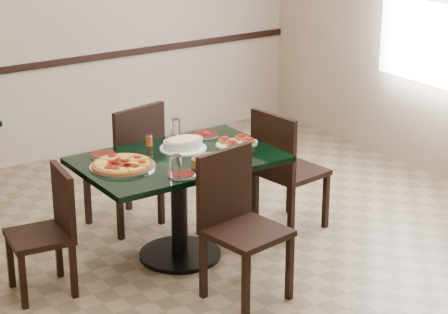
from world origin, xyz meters
TOP-DOWN VIEW (x-y plane):
  - floor at (0.00, 0.00)m, footprint 5.50×5.50m
  - room_shell at (1.02, 1.73)m, footprint 5.50×5.50m
  - main_table at (-0.21, 0.31)m, footprint 1.36×0.87m
  - chair_far at (-0.25, 0.95)m, footprint 0.54×0.54m
  - chair_near at (-0.18, -0.35)m, footprint 0.51×0.51m
  - chair_right at (0.67, 0.27)m, footprint 0.49×0.49m
  - chair_left at (-1.15, 0.35)m, footprint 0.43×0.43m
  - pepperoni_pizza at (-0.62, 0.35)m, footprint 0.44×0.44m
  - lasagna_casserole at (-0.10, 0.43)m, footprint 0.33×0.33m
  - bread_basket at (-0.13, 0.04)m, footprint 0.28×0.24m
  - bruschetta_platter at (0.27, 0.31)m, footprint 0.34×0.26m
  - side_plate_near at (-0.38, -0.00)m, footprint 0.17×0.17m
  - side_plate_far_r at (0.20, 0.60)m, footprint 0.19×0.19m
  - side_plate_far_l at (-0.62, 0.61)m, footprint 0.18×0.18m
  - napkin_setting at (-0.35, 0.00)m, footprint 0.16×0.16m
  - water_glass_a at (-0.02, 0.67)m, footprint 0.07×0.07m
  - water_glass_b at (-0.44, -0.04)m, footprint 0.07×0.07m
  - pepper_shaker at (-0.26, 0.63)m, footprint 0.05×0.05m

SIDE VIEW (x-z plane):
  - floor at x=0.00m, z-range 0.00..0.00m
  - chair_left at x=-1.15m, z-range 0.04..0.87m
  - chair_right at x=0.67m, z-range 0.06..0.99m
  - chair_near at x=-0.18m, z-range 0.06..1.02m
  - chair_far at x=-0.25m, z-range 0.06..1.04m
  - main_table at x=-0.21m, z-range 0.19..0.94m
  - napkin_setting at x=-0.35m, z-range 0.75..0.76m
  - side_plate_near at x=-0.38m, z-range 0.75..0.77m
  - side_plate_far_l at x=-0.62m, z-range 0.75..0.77m
  - side_plate_far_r at x=0.20m, z-range 0.74..0.77m
  - pepperoni_pizza at x=-0.62m, z-range 0.75..0.79m
  - bruschetta_platter at x=0.27m, z-range 0.75..0.80m
  - bread_basket at x=-0.13m, z-range 0.74..0.84m
  - pepper_shaker at x=-0.26m, z-range 0.75..0.83m
  - lasagna_casserole at x=-0.10m, z-range 0.75..0.84m
  - water_glass_a at x=-0.02m, z-range 0.75..0.89m
  - water_glass_b at x=-0.44m, z-range 0.75..0.91m
  - room_shell at x=1.02m, z-range -1.58..3.92m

